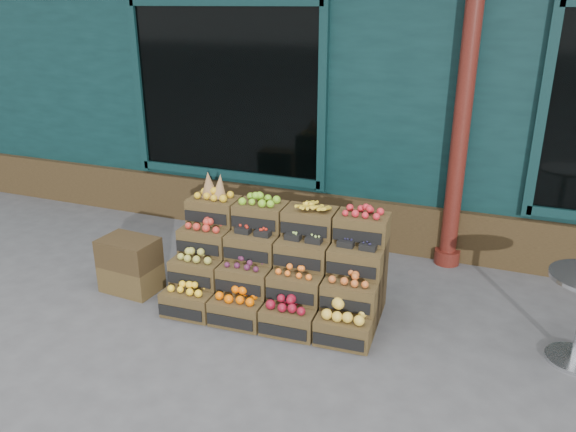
% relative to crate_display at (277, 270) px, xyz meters
% --- Properties ---
extents(ground, '(60.00, 60.00, 0.00)m').
position_rel_crate_display_xyz_m(ground, '(0.21, -0.46, -0.38)').
color(ground, '#454547').
rests_on(ground, ground).
extents(shop_facade, '(12.00, 6.24, 4.80)m').
position_rel_crate_display_xyz_m(shop_facade, '(0.21, 4.65, 2.02)').
color(shop_facade, black).
rests_on(shop_facade, ground).
extents(crate_display, '(2.02, 1.07, 1.24)m').
position_rel_crate_display_xyz_m(crate_display, '(0.00, 0.00, 0.00)').
color(crate_display, '#43331A').
rests_on(crate_display, ground).
extents(spare_crates, '(0.58, 0.42, 0.56)m').
position_rel_crate_display_xyz_m(spare_crates, '(-1.52, -0.25, -0.10)').
color(spare_crates, '#43331A').
rests_on(spare_crates, ground).
extents(shopkeeper, '(0.72, 0.57, 1.75)m').
position_rel_crate_display_xyz_m(shopkeeper, '(-1.49, 2.47, 0.50)').
color(shopkeeper, '#1F6D2F').
rests_on(shopkeeper, ground).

